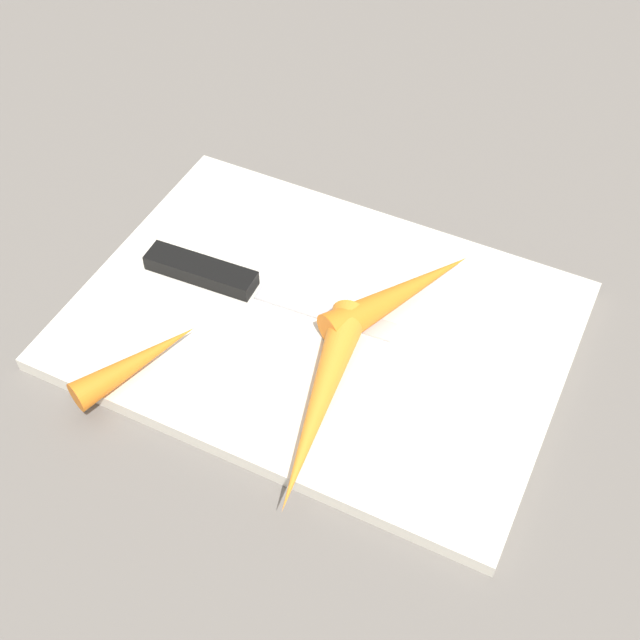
% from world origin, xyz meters
% --- Properties ---
extents(ground_plane, '(1.40, 1.40, 0.00)m').
position_xyz_m(ground_plane, '(0.00, 0.00, 0.00)').
color(ground_plane, slate).
extents(cutting_board, '(0.36, 0.26, 0.01)m').
position_xyz_m(cutting_board, '(0.00, 0.00, 0.01)').
color(cutting_board, silver).
rests_on(cutting_board, ground_plane).
extents(knife, '(0.20, 0.03, 0.01)m').
position_xyz_m(knife, '(-0.09, 0.00, 0.02)').
color(knife, '#B7B7BC').
rests_on(knife, cutting_board).
extents(carrot_shortest, '(0.06, 0.10, 0.02)m').
position_xyz_m(carrot_shortest, '(-0.09, -0.10, 0.02)').
color(carrot_shortest, orange).
rests_on(carrot_shortest, cutting_board).
extents(carrot_longest, '(0.06, 0.17, 0.03)m').
position_xyz_m(carrot_longest, '(0.04, -0.08, 0.03)').
color(carrot_longest, orange).
rests_on(carrot_longest, cutting_board).
extents(carrot_medium, '(0.09, 0.13, 0.03)m').
position_xyz_m(carrot_medium, '(0.05, 0.04, 0.03)').
color(carrot_medium, orange).
rests_on(carrot_medium, cutting_board).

